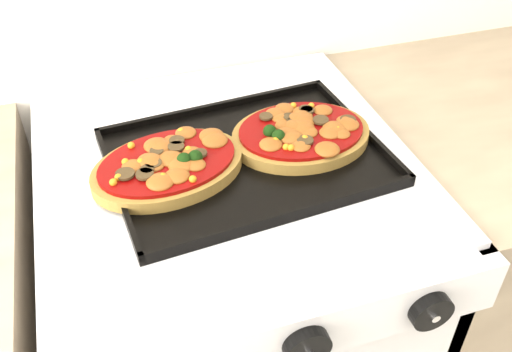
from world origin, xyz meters
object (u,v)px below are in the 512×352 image
object	(u,v)px
baking_tray	(246,156)
pizza_left	(168,165)
pizza_right	(301,133)
stove	(233,330)

from	to	relation	value
baking_tray	pizza_left	world-z (taller)	pizza_left
pizza_right	pizza_left	bearing A→B (deg)	-175.47
stove	pizza_right	world-z (taller)	pizza_right
stove	pizza_right	distance (m)	0.50
stove	baking_tray	xyz separation A→B (m)	(0.03, -0.02, 0.47)
pizza_left	pizza_right	distance (m)	0.22
stove	pizza_left	size ratio (longest dim) A/B	3.86
pizza_left	stove	bearing A→B (deg)	12.99
baking_tray	pizza_right	size ratio (longest dim) A/B	1.84
stove	pizza_right	bearing A→B (deg)	-2.17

